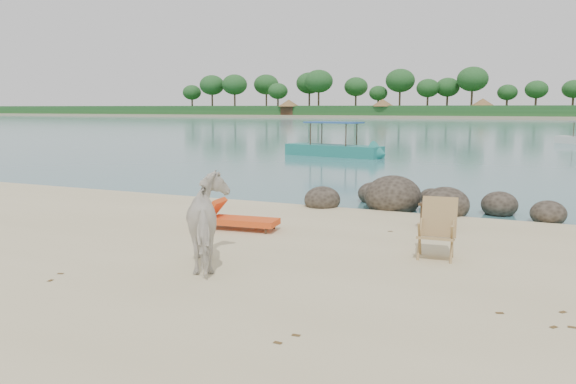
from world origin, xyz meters
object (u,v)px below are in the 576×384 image
object	(u,v)px
boulders	(414,201)
lounge_chair	(244,218)
cow	(212,222)
deck_chair	(436,231)
boat_near	(334,127)
side_table	(436,217)

from	to	relation	value
boulders	lounge_chair	world-z (taller)	boulders
cow	deck_chair	xyz separation A→B (m)	(3.26, 1.90, -0.24)
boulders	lounge_chair	bearing A→B (deg)	-124.14
lounge_chair	boulders	bearing A→B (deg)	50.20
boulders	boat_near	world-z (taller)	boat_near
deck_chair	boat_near	size ratio (longest dim) A/B	0.16
cow	side_table	distance (m)	5.27
side_table	lounge_chair	xyz separation A→B (m)	(-3.70, -1.77, -0.00)
side_table	boat_near	xyz separation A→B (m)	(-8.31, 17.13, 1.25)
boulders	side_table	bearing A→B (deg)	-67.89
lounge_chair	deck_chair	xyz separation A→B (m)	(4.08, -0.72, 0.24)
deck_chair	lounge_chair	bearing A→B (deg)	165.69
lounge_chair	boat_near	bearing A→B (deg)	98.05
cow	side_table	size ratio (longest dim) A/B	2.64
boulders	boat_near	bearing A→B (deg)	116.43
boat_near	boulders	bearing A→B (deg)	-52.36
boulders	lounge_chair	distance (m)	4.92
lounge_chair	deck_chair	bearing A→B (deg)	-15.60
boat_near	lounge_chair	bearing A→B (deg)	-65.07
boulders	cow	bearing A→B (deg)	-106.18
deck_chair	boulders	bearing A→B (deg)	101.09
side_table	boat_near	size ratio (longest dim) A/B	0.11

